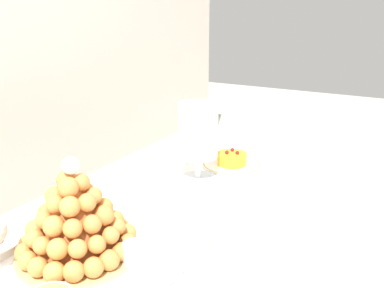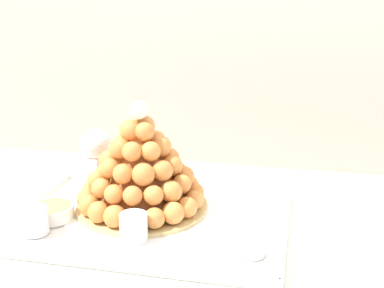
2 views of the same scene
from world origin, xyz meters
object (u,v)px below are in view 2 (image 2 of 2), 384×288
Objects in this scene: dessert_cup_left at (34,222)px; dessert_cup_mid_left at (134,228)px; creme_brulee_ramekin at (52,211)px; dessert_cup_centre at (250,243)px; wine_glass at (97,147)px; croquembouche at (141,170)px; serving_tray at (151,221)px.

dessert_cup_mid_left reaches higher than dessert_cup_left.
dessert_cup_mid_left reaches higher than creme_brulee_ramekin.
dessert_cup_left reaches higher than dessert_cup_centre.
dessert_cup_mid_left is at bearing -54.86° from wine_glass.
wine_glass reaches higher than dessert_cup_centre.
dessert_cup_left is at bearing -137.70° from croquembouche.
dessert_cup_left is at bearing -95.84° from wine_glass.
dessert_cup_mid_left is at bearing 179.51° from dessert_cup_centre.
serving_tray is 0.22m from dessert_cup_left.
wine_glass reaches higher than serving_tray.
dessert_cup_mid_left is (0.19, 0.01, 0.00)m from dessert_cup_left.
wine_glass is at bearing 84.16° from dessert_cup_left.
creme_brulee_ramekin is (0.00, 0.06, -0.01)m from dessert_cup_left.
wine_glass is at bearing 138.57° from serving_tray.
dessert_cup_mid_left is (0.03, -0.14, -0.06)m from croquembouche.
croquembouche is 5.26× the size of dessert_cup_mid_left.
wine_glass is (-0.17, 0.24, 0.07)m from dessert_cup_mid_left.
serving_tray is 6.07× the size of creme_brulee_ramekin.
serving_tray is at bearing -56.37° from croquembouche.
croquembouche is 1.92× the size of wine_glass.
serving_tray is 0.20m from creme_brulee_ramekin.
dessert_cup_centre is at bearing 1.50° from dessert_cup_left.
dessert_cup_left is at bearing -92.10° from creme_brulee_ramekin.
croquembouche is 0.15m from dessert_cup_mid_left.
dessert_cup_centre is at bearing -7.57° from creme_brulee_ramekin.
dessert_cup_mid_left is (-0.01, -0.08, 0.03)m from serving_tray.
wine_glass is at bearing 144.02° from croquembouche.
wine_glass is (-0.14, 0.10, 0.01)m from croquembouche.
wine_glass is (0.02, 0.19, 0.08)m from creme_brulee_ramekin.
croquembouche reaches higher than serving_tray.
croquembouche reaches higher than wine_glass.
croquembouche is at bearing 42.30° from dessert_cup_left.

